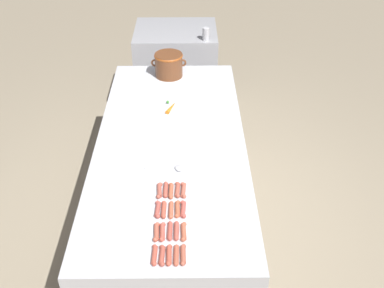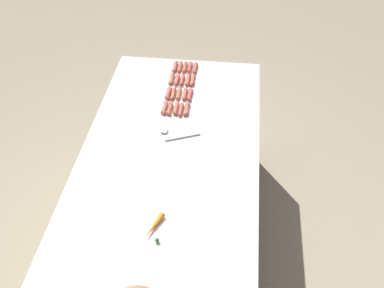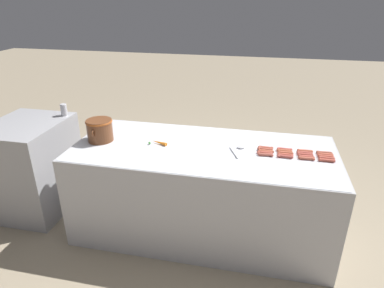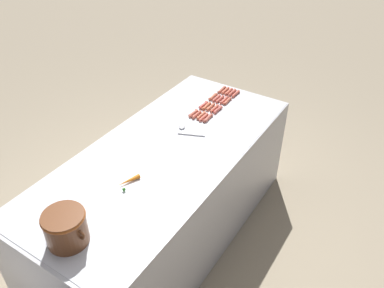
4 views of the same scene
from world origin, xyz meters
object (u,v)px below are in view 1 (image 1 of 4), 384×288
hot_dog_3 (159,190)px  hot_dog_15 (178,190)px  hot_dog_4 (162,255)px  hot_dog_7 (166,190)px  hot_dog_16 (183,255)px  hot_dog_11 (171,191)px  hot_dog_1 (156,232)px  hot_dog_6 (164,210)px  hot_dog_9 (170,231)px  hot_dog_10 (171,210)px  hot_dog_19 (183,190)px  hot_dog_5 (162,232)px  hot_dog_8 (169,255)px  hot_dog_12 (176,255)px  carrot (171,107)px  hot_dog_2 (158,209)px  hot_dog_14 (178,209)px  hot_dog_17 (184,232)px  bean_pot (169,64)px  serving_spoon (173,167)px  hot_dog_18 (183,209)px  soda_can (206,34)px  hot_dog_13 (176,231)px  back_cabinet (177,73)px  hot_dog_0 (154,255)px

hot_dog_3 → hot_dog_15: size_ratio=1.00×
hot_dog_15 → hot_dog_3: bearing=-177.3°
hot_dog_4 → hot_dog_15: same height
hot_dog_7 → hot_dog_16: (0.11, -0.50, 0.00)m
hot_dog_11 → hot_dog_1: bearing=-101.8°
hot_dog_6 → hot_dog_9: size_ratio=1.00×
hot_dog_10 → hot_dog_19: size_ratio=1.00×
hot_dog_15 → hot_dog_11: bearing=-166.8°
hot_dog_7 → hot_dog_15: size_ratio=1.00×
hot_dog_5 → hot_dog_8: (0.04, -0.16, 0.00)m
hot_dog_5 → hot_dog_12: same height
carrot → hot_dog_16: bearing=-86.0°
hot_dog_2 → hot_dog_14: (0.11, 0.00, 0.00)m
hot_dog_17 → hot_dog_9: bearing=175.6°
hot_dog_5 → hot_dog_14: same height
bean_pot → serving_spoon: bean_pot is taller
hot_dog_18 → hot_dog_17: bearing=-89.0°
hot_dog_17 → serving_spoon: hot_dog_17 is taller
bean_pot → hot_dog_18: bearing=-85.5°
hot_dog_2 → soda_can: size_ratio=1.09×
hot_dog_3 → serving_spoon: hot_dog_3 is taller
hot_dog_13 → bean_pot: bearing=93.0°
hot_dog_7 → hot_dog_11: size_ratio=1.00×
hot_dog_15 → hot_dog_16: same height
hot_dog_11 → hot_dog_12: size_ratio=1.00×
hot_dog_10 → hot_dog_14: same height
hot_dog_7 → hot_dog_9: size_ratio=1.00×
serving_spoon → back_cabinet: bearing=90.5°
hot_dog_4 → hot_dog_12: (0.07, 0.00, 0.00)m
hot_dog_11 → soda_can: (0.28, 2.10, 0.14)m
hot_dog_13 → hot_dog_6: bearing=114.5°
hot_dog_6 → hot_dog_2: bearing=177.1°
hot_dog_10 → hot_dog_13: 0.16m
hot_dog_9 → serving_spoon: size_ratio=0.52×
hot_dog_7 → hot_dog_10: 0.18m
hot_dog_3 → hot_dog_9: size_ratio=1.00×
hot_dog_0 → hot_dog_13: bearing=56.7°
hot_dog_6 → hot_dog_19: size_ratio=1.00×
hot_dog_5 → bean_pot: 1.86m
hot_dog_3 → hot_dog_5: size_ratio=1.00×
hot_dog_8 → hot_dog_3: bearing=98.4°
hot_dog_7 → hot_dog_11: (0.03, -0.01, 0.00)m
hot_dog_7 → hot_dog_19: 0.11m
hot_dog_3 → hot_dog_2: bearing=-90.8°
hot_dog_18 → hot_dog_13: bearing=-102.1°
hot_dog_6 → hot_dog_11: same height
hot_dog_7 → hot_dog_8: same height
hot_dog_0 → bean_pot: bean_pot is taller
hot_dog_2 → hot_dog_13: size_ratio=1.00×
hot_dog_5 → hot_dog_10: size_ratio=1.00×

